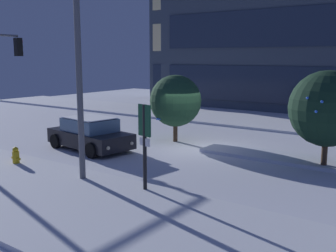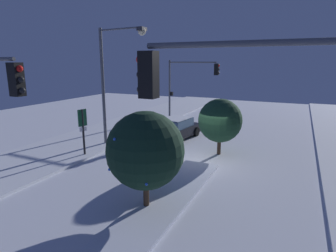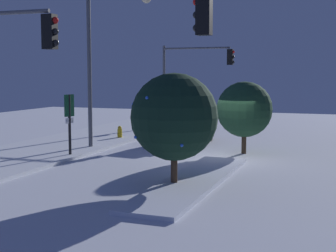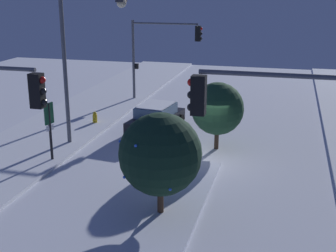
# 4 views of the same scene
# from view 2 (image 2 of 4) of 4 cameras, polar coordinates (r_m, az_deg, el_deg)

# --- Properties ---
(ground) EXTENTS (52.00, 52.00, 0.00)m
(ground) POSITION_cam_2_polar(r_m,az_deg,el_deg) (16.04, 6.89, -6.92)
(ground) COLOR silver
(curb_strip_near) EXTENTS (52.00, 5.20, 0.14)m
(curb_strip_near) POSITION_cam_2_polar(r_m,az_deg,el_deg) (20.18, -16.70, -3.01)
(curb_strip_near) COLOR silver
(curb_strip_near) RESTS_ON ground
(median_strip) EXTENTS (9.00, 1.80, 0.14)m
(median_strip) POSITION_cam_2_polar(r_m,az_deg,el_deg) (11.50, -0.53, -14.81)
(median_strip) COLOR silver
(median_strip) RESTS_ON ground
(car_near) EXTENTS (4.49, 2.54, 1.49)m
(car_near) POSITION_cam_2_polar(r_m,az_deg,el_deg) (20.18, 1.59, -0.57)
(car_near) COLOR black
(car_near) RESTS_ON ground
(traffic_light_corner_far_right) EXTENTS (0.32, 5.45, 5.94)m
(traffic_light_corner_far_right) POSITION_cam_2_polar(r_m,az_deg,el_deg) (5.53, 23.94, -1.59)
(traffic_light_corner_far_right) COLOR #565960
(traffic_light_corner_far_right) RESTS_ON ground
(traffic_light_corner_near_left) EXTENTS (0.32, 4.89, 5.54)m
(traffic_light_corner_near_left) POSITION_cam_2_polar(r_m,az_deg,el_deg) (26.34, 4.25, 9.49)
(traffic_light_corner_near_left) COLOR #565960
(traffic_light_corner_near_left) RESTS_ON ground
(street_lamp_arched) EXTENTS (0.80, 3.48, 7.41)m
(street_lamp_arched) POSITION_cam_2_polar(r_m,az_deg,el_deg) (17.81, -10.87, 10.99)
(street_lamp_arched) COLOR #565960
(street_lamp_arched) RESTS_ON ground
(fire_hydrant) EXTENTS (0.48, 0.26, 0.78)m
(fire_hydrant) POSITION_cam_2_polar(r_m,az_deg,el_deg) (22.09, -7.18, -0.37)
(fire_hydrant) COLOR gold
(fire_hydrant) RESTS_ON ground
(parking_info_sign) EXTENTS (0.55, 0.18, 2.78)m
(parking_info_sign) POSITION_cam_2_polar(r_m,az_deg,el_deg) (16.81, -16.81, -0.13)
(parking_info_sign) COLOR black
(parking_info_sign) RESTS_ON ground
(decorated_tree_median) EXTENTS (2.61, 2.56, 3.33)m
(decorated_tree_median) POSITION_cam_2_polar(r_m,az_deg,el_deg) (16.71, 10.48, 1.07)
(decorated_tree_median) COLOR #473323
(decorated_tree_median) RESTS_ON ground
(decorated_tree_left_of_median) EXTENTS (2.85, 2.91, 3.72)m
(decorated_tree_left_of_median) POSITION_cam_2_polar(r_m,az_deg,el_deg) (10.22, -4.59, -4.93)
(decorated_tree_left_of_median) COLOR #473323
(decorated_tree_left_of_median) RESTS_ON ground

